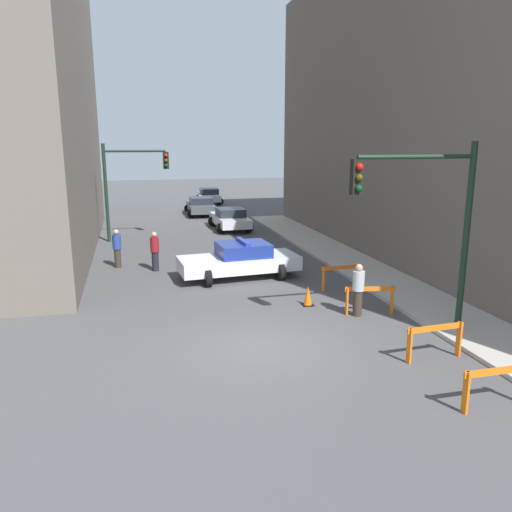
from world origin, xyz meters
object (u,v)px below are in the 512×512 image
object	(u,v)px
traffic_light_far	(127,178)
pedestrian_corner	(117,248)
parked_car_near	(230,218)
barrier_back	(370,295)
barrier_front	(498,381)
pedestrian_crossing	(155,251)
pedestrian_sidewalk	(358,289)
police_car	(240,260)
parked_car_mid	(201,206)
barrier_corner	(342,273)
barrier_mid	(435,336)
traffic_cone	(308,296)
traffic_light_near	(431,209)
parked_car_far	(209,196)

from	to	relation	value
traffic_light_far	pedestrian_corner	xyz separation A→B (m)	(-0.53, -5.98, -2.54)
traffic_light_far	parked_car_near	xyz separation A→B (m)	(6.02, 2.24, -2.72)
traffic_light_far	barrier_back	world-z (taller)	traffic_light_far
pedestrian_corner	barrier_back	distance (m)	11.22
pedestrian_corner	barrier_front	bearing A→B (deg)	-41.40
pedestrian_crossing	pedestrian_sidewalk	world-z (taller)	same
police_car	parked_car_near	distance (m)	11.25
parked_car_mid	barrier_front	xyz separation A→B (m)	(1.99, -28.71, -0.06)
pedestrian_crossing	pedestrian_sidewalk	distance (m)	9.22
traffic_light_far	barrier_corner	xyz separation A→B (m)	(7.49, -11.35, -2.78)
parked_car_near	barrier_mid	xyz separation A→B (m)	(1.25, -19.75, -0.06)
traffic_cone	parked_car_mid	bearing A→B (deg)	91.41
traffic_light_near	pedestrian_crossing	bearing A→B (deg)	128.43
parked_car_far	pedestrian_sidewalk	size ratio (longest dim) A/B	2.68
barrier_back	barrier_front	bearing A→B (deg)	-91.17
pedestrian_corner	barrier_front	distance (m)	15.89
parked_car_mid	parked_car_far	size ratio (longest dim) A/B	0.98
police_car	traffic_light_near	bearing A→B (deg)	-155.47
pedestrian_crossing	pedestrian_corner	distance (m)	1.81
pedestrian_corner	traffic_cone	bearing A→B (deg)	-27.87
parked_car_mid	barrier_front	world-z (taller)	parked_car_mid
parked_car_mid	traffic_cone	bearing A→B (deg)	-86.82
pedestrian_corner	pedestrian_sidewalk	bearing A→B (deg)	-28.08
traffic_light_far	pedestrian_sidewalk	size ratio (longest dim) A/B	3.13
traffic_light_far	barrier_corner	bearing A→B (deg)	-56.56
parked_car_far	barrier_mid	bearing A→B (deg)	-84.01
barrier_mid	parked_car_near	bearing A→B (deg)	93.62
traffic_cone	barrier_corner	bearing A→B (deg)	38.06
police_car	pedestrian_sidewalk	world-z (taller)	pedestrian_sidewalk
barrier_corner	traffic_light_near	bearing A→B (deg)	-83.08
parked_car_mid	pedestrian_crossing	distance (m)	16.28
barrier_front	parked_car_far	bearing A→B (deg)	90.54
police_car	pedestrian_crossing	bearing A→B (deg)	54.73
traffic_light_near	pedestrian_crossing	xyz separation A→B (m)	(-7.02, 8.85, -2.67)
parked_car_mid	pedestrian_sidewalk	size ratio (longest dim) A/B	2.62
police_car	traffic_cone	world-z (taller)	police_car
barrier_front	traffic_light_near	bearing A→B (deg)	77.55
parked_car_mid	barrier_back	size ratio (longest dim) A/B	2.75
pedestrian_sidewalk	barrier_corner	distance (m)	2.84
parked_car_near	pedestrian_crossing	xyz separation A→B (m)	(-5.01, -9.17, 0.19)
pedestrian_sidewalk	parked_car_mid	bearing A→B (deg)	-9.11
barrier_mid	traffic_cone	bearing A→B (deg)	108.76
barrier_corner	traffic_cone	xyz separation A→B (m)	(-1.83, -1.43, -0.30)
traffic_light_far	police_car	bearing A→B (deg)	-64.54
parked_car_near	barrier_mid	world-z (taller)	parked_car_near
traffic_cone	pedestrian_crossing	bearing A→B (deg)	128.56
parked_car_mid	parked_car_far	xyz separation A→B (m)	(1.66, 6.75, 0.00)
traffic_light_near	traffic_cone	bearing A→B (deg)	128.18
traffic_light_near	barrier_corner	world-z (taller)	traffic_light_near
pedestrian_sidewalk	barrier_corner	xyz separation A→B (m)	(0.68, 2.75, -0.24)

